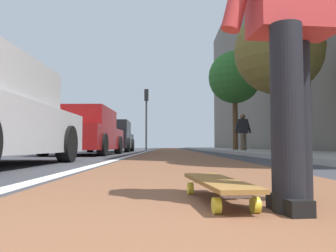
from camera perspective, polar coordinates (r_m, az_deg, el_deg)
The scene contains 13 objects.
ground_plane at distance 10.32m, azimuth 1.23°, elevation -4.91°, with size 80.00×80.00×0.00m, color #38383D.
bike_lane_paint at distance 24.32m, azimuth 0.46°, elevation -3.99°, with size 56.00×2.31×0.00m, color brown.
lane_stripe_white at distance 20.34m, azimuth -3.12°, elevation -4.12°, with size 52.00×0.16×0.01m, color silver.
sidewalk_curb at distance 18.72m, azimuth 11.80°, elevation -3.97°, with size 52.00×3.20×0.10m, color #9E9B93.
building_facade at distance 24.07m, azimuth 15.63°, elevation 12.17°, with size 40.00×1.20×13.33m, color #6E655A.
skateboard at distance 1.80m, azimuth 8.18°, elevation -9.44°, with size 0.86×0.30×0.11m.
skater_person at distance 1.85m, azimuth 19.86°, elevation 17.52°, with size 0.48×0.72×1.64m.
parked_car_mid at distance 11.34m, azimuth -13.53°, elevation -1.09°, with size 4.51×1.97×1.48m.
parked_car_far at distance 16.83m, azimuth -9.15°, elevation -1.83°, with size 4.13×1.93×1.48m.
traffic_light at distance 24.13m, azimuth -3.60°, elevation 3.00°, with size 0.33×0.28×4.25m.
street_tree_mid at distance 11.44m, azimuth 17.84°, elevation 11.71°, with size 2.73×2.73×4.61m.
street_tree_far at distance 18.14m, azimuth 10.97°, elevation 7.85°, with size 2.68×2.68×5.15m.
pedestrian_distant at distance 15.15m, azimuth 12.31°, elevation -0.73°, with size 0.47×0.73×1.67m.
Camera 1 is at (-0.31, 0.24, 0.29)m, focal length 36.86 mm.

